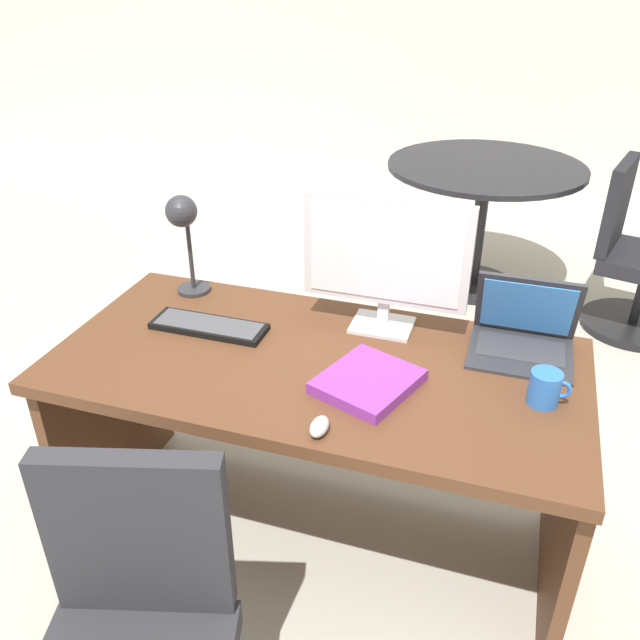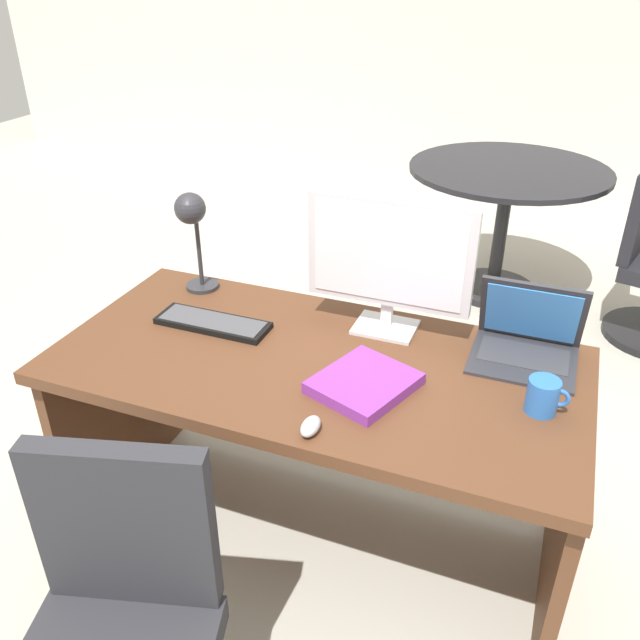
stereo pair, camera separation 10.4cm
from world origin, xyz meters
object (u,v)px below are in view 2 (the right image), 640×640
Objects in this scene: desk_lamp at (192,221)px; meeting_table at (505,200)px; laptop at (528,333)px; keyboard at (213,323)px; coffee_mug at (543,396)px; mouse at (311,426)px; book at (364,383)px; desk at (321,407)px; monitor at (389,258)px.

desk_lamp is 0.33× the size of meeting_table.
desk_lamp is (-1.17, 0.01, 0.20)m from laptop.
keyboard is (-0.99, -0.20, -0.06)m from laptop.
mouse is at bearing -150.49° from coffee_mug.
mouse is 0.63m from coffee_mug.
meeting_table is (0.87, 1.93, -0.44)m from desk_lamp.
desk_lamp is 0.88m from book.
laptop is at bearing 11.57° from keyboard.
keyboard is at bearing -108.00° from meeting_table.
desk is 5.19× the size of laptop.
laptop is at bearing 51.33° from mouse.
meeting_table is at bearing 82.12° from desk.
laptop is 0.81× the size of keyboard.
desk is 19.35× the size of mouse.
monitor is at bearing 96.52° from book.
book is at bearing 73.62° from mouse.
book is (0.19, -0.13, 0.23)m from desk.
desk_lamp is (-0.69, 0.60, 0.25)m from mouse.
keyboard is 0.38m from desk_lamp.
desk is 4.20× the size of keyboard.
desk is 4.34× the size of desk_lamp.
desk is 0.70m from laptop.
meeting_table is (-0.37, 2.22, -0.22)m from coffee_mug.
coffee_mug is (0.48, 0.07, 0.03)m from book.
mouse is 0.07× the size of meeting_table.
desk is 3.04× the size of monitor.
meeting_table is at bearing 98.61° from laptop.
coffee_mug is at bearing 8.85° from book.
book is (0.76, -0.37, -0.25)m from desk_lamp.
meeting_table is (0.18, 2.54, -0.18)m from mouse.
book is (0.58, -0.16, 0.01)m from keyboard.
laptop is at bearing 20.82° from desk.
mouse is 0.22× the size of desk_lamp.
book is 0.30× the size of meeting_table.
laptop is 0.84× the size of desk_lamp.
monitor reaches higher than meeting_table.
mouse reaches higher than book.
laptop reaches higher than mouse.
monitor is at bearing 152.35° from coffee_mug.
desk is 4.82× the size of book.
mouse is (0.12, -0.37, 0.23)m from desk.
keyboard is (-0.54, -0.19, -0.24)m from monitor.
mouse is at bearing -92.92° from monitor.
meeting_table reaches higher than desk.
monitor reaches higher than desk_lamp.
desk is 0.72m from coffee_mug.
keyboard is at bearing 142.46° from mouse.
laptop is at bearing -81.39° from meeting_table.
coffee_mug reaches higher than desk.
meeting_table is at bearing 65.67° from desk_lamp.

